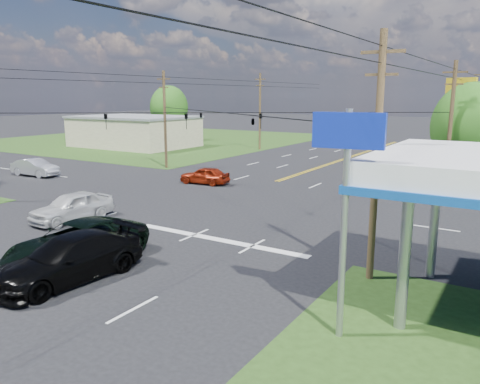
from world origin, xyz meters
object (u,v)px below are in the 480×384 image
Objects in this scene: pole_ne at (450,128)px; pickup_white at (72,207)px; suv_black at (70,258)px; sedan_silver at (35,167)px; pole_se at (377,156)px; tree_far_l at (169,108)px; retail_nw at (135,132)px; pickup_dkgreen at (78,243)px; polesign_se at (347,166)px; pole_left_far at (260,111)px; pole_right_far at (479,115)px; pole_nw at (165,118)px; tree_right_a at (471,127)px.

pickup_white is (-17.30, -18.40, -4.08)m from pole_ne.
suv_black reaches higher than sedan_silver.
tree_far_l is (-45.00, 41.00, 0.28)m from pole_se.
retail_nw is 49.85m from suv_black.
pickup_dkgreen is at bearing -53.73° from tree_far_l.
tree_far_l is 64.75m from polesign_se.
pole_right_far is at bearing 0.00° from pole_left_far.
pole_ne is 1.56× the size of suv_black.
pole_se is at bearing -42.34° from tree_far_l.
pole_nw reaches higher than tree_right_a.
pole_nw is 27.49m from pickup_dkgreen.
pole_se is 1.94× the size of pickup_white.
pole_nw reaches higher than sedan_silver.
polesign_se is at bearing -0.91° from pickup_dkgreen.
tree_far_l is at bearing 129.56° from pole_nw.
sedan_silver is (-21.52, 12.90, -0.12)m from pickup_dkgreen.
pole_left_far is at bearing 107.36° from pickup_white.
polesign_se is (0.57, -23.00, 0.30)m from pole_ne.
pickup_dkgreen is 0.95× the size of polesign_se.
pole_left_far is at bearing -11.89° from tree_far_l.
pole_nw is 2.02× the size of sedan_silver.
pickup_white is at bearing 146.53° from suv_black.
pole_se is at bearing -54.90° from pole_left_far.
pole_left_far reaches higher than polesign_se.
pole_ne reaches higher than sedan_silver.
tree_far_l is 59.04m from suv_black.
pole_se is at bearing -90.00° from pole_ne.
pole_ne reaches higher than tree_far_l.
pole_nw is 1.56× the size of suv_black.
tree_far_l is (-19.00, 4.00, 0.03)m from pole_left_far.
pole_right_far is at bearing -5.08° from tree_far_l.
suv_black is 1.24× the size of pickup_white.
pole_left_far is at bearing 143.84° from pole_ne.
sedan_silver is (-15.54, 8.40, -0.06)m from pickup_white.
pickup_dkgreen is 1.96m from suv_black.
retail_nw is 1.83× the size of tree_far_l.
pole_left_far is at bearing 19.44° from retail_nw.
pole_nw is at bearing 122.26° from pickup_dkgreen.
pole_nw is 19.00m from pole_left_far.
tree_far_l is at bearing 152.93° from pole_ne.
pole_ne is 19.00m from pole_right_far.
pole_ne is 1.94× the size of pickup_white.
polesign_se is (11.89, -0.10, 4.32)m from pickup_dkgreen.
pole_se is 0.95× the size of pole_right_far.
retail_nw is 2.48× the size of pickup_dkgreen.
pole_se is 37.00m from pole_right_far.
suv_black is at bearing -53.53° from tree_far_l.
pole_right_far is at bearing 36.16° from pole_nw.
tree_right_a is 1.27× the size of pickup_dkgreen.
pole_ne is 1.40× the size of polesign_se.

